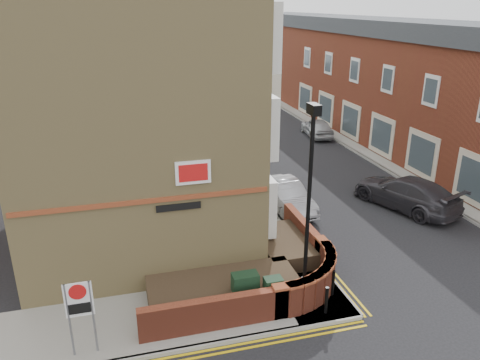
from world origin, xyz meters
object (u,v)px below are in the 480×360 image
lamppost (308,207)px  zone_sign (79,305)px  utility_cabinet_large (245,291)px  silver_car_near (285,195)px

lamppost → zone_sign: bearing=-173.9°
utility_cabinet_large → zone_sign: zone_sign is taller
zone_sign → silver_car_near: 11.60m
utility_cabinet_large → silver_car_near: (3.90, 6.93, -0.05)m
lamppost → silver_car_near: size_ratio=1.54×
zone_sign → silver_car_near: (8.60, 7.73, -0.97)m
lamppost → silver_car_near: lamppost is taller
lamppost → utility_cabinet_large: lamppost is taller
utility_cabinet_large → lamppost: bearing=-3.0°
lamppost → zone_sign: size_ratio=2.86×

